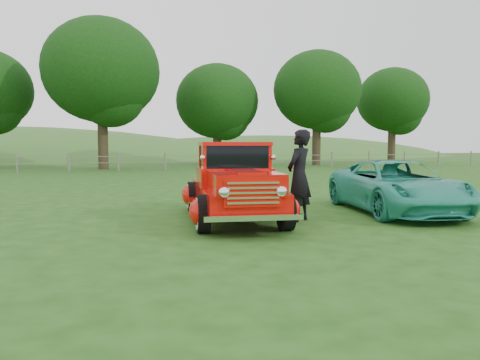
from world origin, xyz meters
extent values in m
plane|color=#1D4512|center=(0.00, 0.00, 0.00)|extent=(140.00, 140.00, 0.00)
ellipsoid|color=#316726|center=(-18.00, 58.00, -4.95)|extent=(84.00, 60.00, 18.00)
ellipsoid|color=#316726|center=(20.00, 62.00, -3.85)|extent=(72.00, 52.00, 14.00)
cube|color=#6C665B|center=(0.00, 22.00, 0.55)|extent=(48.00, 0.04, 0.04)
cube|color=#6C665B|center=(0.00, 22.00, 0.95)|extent=(48.00, 0.04, 0.04)
cylinder|color=black|center=(-4.00, 25.00, 2.42)|extent=(0.70, 0.70, 4.84)
ellipsoid|color=black|center=(-4.00, 25.00, 6.82)|extent=(8.00, 8.00, 7.20)
cylinder|color=black|center=(5.00, 29.00, 1.87)|extent=(0.70, 0.70, 3.74)
ellipsoid|color=black|center=(5.00, 29.00, 5.27)|extent=(6.80, 6.80, 6.12)
cylinder|color=black|center=(13.00, 27.00, 2.20)|extent=(0.70, 0.70, 4.40)
ellipsoid|color=black|center=(13.00, 27.00, 6.20)|extent=(7.20, 7.20, 6.48)
cylinder|color=black|center=(22.00, 30.00, 2.09)|extent=(0.70, 0.70, 4.18)
ellipsoid|color=black|center=(22.00, 30.00, 5.89)|extent=(6.60, 6.60, 5.94)
cylinder|color=black|center=(-1.47, -0.17, 0.38)|extent=(0.31, 0.78, 0.76)
cylinder|color=black|center=(0.19, -0.32, 0.38)|extent=(0.31, 0.78, 0.76)
cylinder|color=black|center=(-1.19, 2.91, 0.38)|extent=(0.31, 0.78, 0.76)
cylinder|color=black|center=(0.47, 2.76, 0.38)|extent=(0.31, 0.78, 0.76)
cube|color=red|center=(-0.50, 1.29, 0.58)|extent=(1.97, 4.73, 0.44)
ellipsoid|color=red|center=(-1.54, -0.17, 0.42)|extent=(0.48, 0.78, 0.54)
ellipsoid|color=red|center=(0.26, -0.33, 0.42)|extent=(0.48, 0.78, 0.54)
ellipsoid|color=red|center=(-1.26, 2.92, 0.42)|extent=(0.48, 0.78, 0.54)
ellipsoid|color=red|center=(0.54, 2.76, 0.42)|extent=(0.48, 0.78, 0.54)
cube|color=red|center=(-0.64, -0.25, 0.97)|extent=(1.47, 1.71, 0.42)
cube|color=red|center=(-0.51, 1.20, 0.99)|extent=(1.71, 1.49, 0.44)
cube|color=black|center=(-0.51, 1.20, 1.46)|extent=(1.54, 1.25, 0.50)
cube|color=red|center=(-0.51, 1.20, 1.74)|extent=(1.62, 1.35, 0.08)
cube|color=red|center=(-0.38, 2.64, 0.95)|extent=(1.35, 2.05, 0.45)
cube|color=white|center=(-0.71, -1.06, 0.85)|extent=(1.07, 0.20, 0.50)
cube|color=white|center=(-0.72, -1.16, 0.42)|extent=(1.81, 0.26, 0.10)
cube|color=white|center=(-0.28, 3.70, 0.42)|extent=(1.71, 0.25, 0.10)
imported|color=teal|center=(3.77, 1.32, 0.66)|extent=(2.80, 5.02, 1.33)
imported|color=black|center=(0.89, 0.72, 1.03)|extent=(0.89, 0.87, 2.06)
camera|label=1|loc=(-3.06, -9.07, 1.73)|focal=35.00mm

